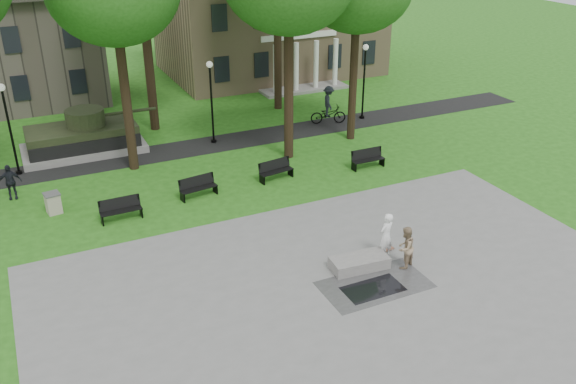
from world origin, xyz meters
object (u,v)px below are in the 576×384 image
concrete_block (359,263)px  park_bench_0 (121,209)px  cyclist (328,108)px  friend_watching (405,248)px  trash_bin (53,203)px  skateboarder (386,235)px

concrete_block → park_bench_0: size_ratio=1.22×
concrete_block → cyclist: cyclist is taller
friend_watching → trash_bin: 15.58m
skateboarder → friend_watching: 0.97m
concrete_block → friend_watching: friend_watching is taller
park_bench_0 → trash_bin: (-2.60, 1.92, -0.04)m
friend_watching → park_bench_0: size_ratio=0.94×
skateboarder → trash_bin: bearing=-59.0°
concrete_block → park_bench_0: park_bench_0 is taller
skateboarder → concrete_block: bearing=-7.9°
park_bench_0 → trash_bin: 3.23m
concrete_block → park_bench_0: bearing=133.4°
park_bench_0 → concrete_block: bearing=-47.6°
concrete_block → trash_bin: trash_bin is taller
friend_watching → concrete_block: bearing=-48.9°
skateboarder → cyclist: (5.58, 14.85, 0.00)m
cyclist → park_bench_0: bearing=135.0°
cyclist → concrete_block: bearing=173.5°
cyclist → park_bench_0: cyclist is taller
concrete_block → park_bench_0: (-7.40, 7.83, 0.28)m
cyclist → trash_bin: cyclist is taller
skateboarder → cyclist: bearing=-129.7°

